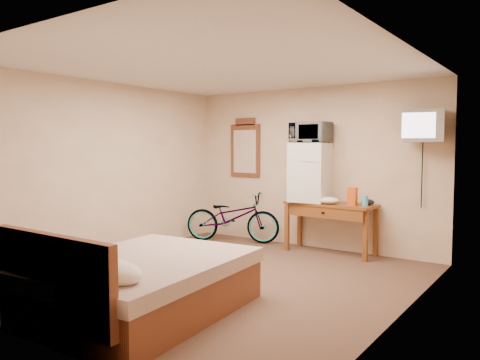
{
  "coord_description": "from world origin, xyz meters",
  "views": [
    {
      "loc": [
        3.35,
        -4.33,
        1.57
      ],
      "look_at": [
        -0.2,
        0.67,
        1.14
      ],
      "focal_mm": 35.0,
      "sensor_mm": 36.0,
      "label": 1
    }
  ],
  "objects": [
    {
      "name": "cloth_cream",
      "position": [
        0.49,
        1.91,
        0.8
      ],
      "size": [
        0.33,
        0.25,
        0.1
      ],
      "primitive_type": "ellipsoid",
      "color": "white",
      "rests_on": "desk"
    },
    {
      "name": "cloth_dark_b",
      "position": [
        1.01,
        2.12,
        0.79
      ],
      "size": [
        0.18,
        0.15,
        0.08
      ],
      "primitive_type": "ellipsoid",
      "color": "black",
      "rests_on": "desk"
    },
    {
      "name": "mini_fridge",
      "position": [
        0.14,
        2.03,
        1.19
      ],
      "size": [
        0.58,
        0.56,
        0.88
      ],
      "color": "silver",
      "rests_on": "desk"
    },
    {
      "name": "crt_television",
      "position": [
        1.76,
        2.02,
        1.85
      ],
      "size": [
        0.58,
        0.64,
        0.42
      ],
      "color": "black",
      "rests_on": "room"
    },
    {
      "name": "cloth_dark_a",
      "position": [
        -0.02,
        1.87,
        0.81
      ],
      "size": [
        0.3,
        0.22,
        0.11
      ],
      "primitive_type": "ellipsoid",
      "color": "black",
      "rests_on": "desk"
    },
    {
      "name": "microwave",
      "position": [
        0.14,
        2.03,
        1.79
      ],
      "size": [
        0.57,
        0.4,
        0.31
      ],
      "primitive_type": "imported",
      "rotation": [
        0.0,
        0.0,
        -0.03
      ],
      "color": "silver",
      "rests_on": "mini_fridge"
    },
    {
      "name": "bed",
      "position": [
        0.08,
        -1.38,
        0.29
      ],
      "size": [
        1.69,
        2.14,
        0.9
      ],
      "color": "brown",
      "rests_on": "floor"
    },
    {
      "name": "snack_bag",
      "position": [
        0.84,
        1.95,
        0.88
      ],
      "size": [
        0.13,
        0.08,
        0.26
      ],
      "primitive_type": "cube",
      "rotation": [
        0.0,
        0.0,
        -0.05
      ],
      "color": "#CF4912",
      "rests_on": "desk"
    },
    {
      "name": "blue_cup",
      "position": [
        1.01,
        2.0,
        0.82
      ],
      "size": [
        0.08,
        0.08,
        0.14
      ],
      "primitive_type": "cylinder",
      "color": "#42B3E3",
      "rests_on": "desk"
    },
    {
      "name": "room",
      "position": [
        -0.0,
        0.0,
        1.25
      ],
      "size": [
        4.6,
        4.64,
        2.5
      ],
      "color": "#4A3525",
      "rests_on": "ground"
    },
    {
      "name": "wall_mirror",
      "position": [
        -1.22,
        2.27,
        1.55
      ],
      "size": [
        0.59,
        0.04,
        1.0
      ],
      "color": "brown",
      "rests_on": "room"
    },
    {
      "name": "bicycle",
      "position": [
        -1.2,
        1.87,
        0.41
      ],
      "size": [
        1.67,
        1.09,
        0.83
      ],
      "primitive_type": "imported",
      "rotation": [
        0.0,
        0.0,
        1.94
      ],
      "color": "black",
      "rests_on": "floor"
    },
    {
      "name": "desk",
      "position": [
        0.47,
        2.0,
        0.63
      ],
      "size": [
        1.36,
        0.59,
        0.75
      ],
      "color": "brown",
      "rests_on": "floor"
    }
  ]
}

